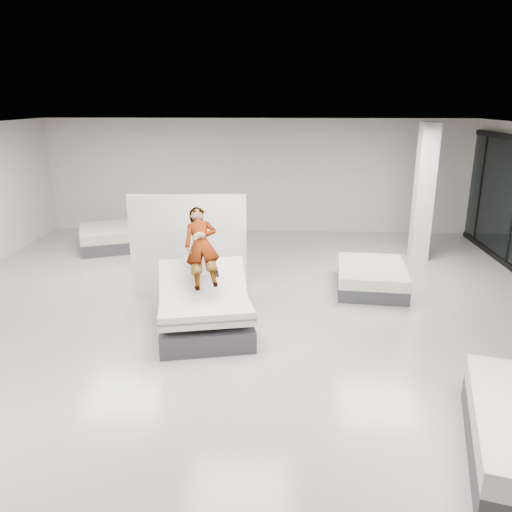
# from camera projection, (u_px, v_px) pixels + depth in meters

# --- Properties ---
(room) EXTENTS (14.00, 14.04, 3.20)m
(room) POSITION_uv_depth(u_px,v_px,m) (236.00, 243.00, 7.52)
(room) COLOR #B6B3AC
(room) RESTS_ON ground
(hero_bed) EXTENTS (1.82, 2.18, 1.16)m
(hero_bed) POSITION_uv_depth(u_px,v_px,m) (205.00, 310.00, 8.20)
(hero_bed) COLOR #3B3B40
(hero_bed) RESTS_ON floor
(person) EXTENTS (0.82, 1.41, 1.37)m
(person) POSITION_uv_depth(u_px,v_px,m) (202.00, 258.00, 8.26)
(person) COLOR slate
(person) RESTS_ON hero_bed
(remote) EXTENTS (0.08, 0.15, 0.08)m
(remote) POSITION_uv_depth(u_px,v_px,m) (217.00, 274.00, 8.01)
(remote) COLOR black
(remote) RESTS_ON person
(divider_panel) EXTENTS (2.20, 0.28, 2.00)m
(divider_panel) POSITION_uv_depth(u_px,v_px,m) (189.00, 247.00, 9.49)
(divider_panel) COLOR silver
(divider_panel) RESTS_ON floor
(flat_bed_right_far) EXTENTS (1.50, 1.89, 0.49)m
(flat_bed_right_far) POSITION_uv_depth(u_px,v_px,m) (371.00, 277.00, 10.09)
(flat_bed_right_far) COLOR #3B3B40
(flat_bed_right_far) RESTS_ON floor
(flat_bed_left_far) EXTENTS (2.48, 2.20, 0.57)m
(flat_bed_left_far) POSITION_uv_depth(u_px,v_px,m) (122.00, 237.00, 12.95)
(flat_bed_left_far) COLOR #3B3B40
(flat_bed_left_far) RESTS_ON floor
(column) EXTENTS (0.40, 0.40, 3.20)m
(column) POSITION_uv_depth(u_px,v_px,m) (424.00, 193.00, 11.62)
(column) COLOR white
(column) RESTS_ON floor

